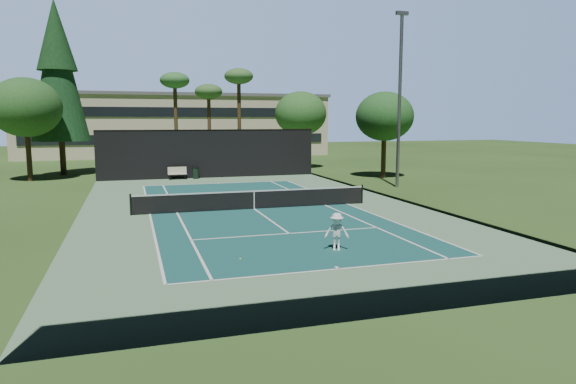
% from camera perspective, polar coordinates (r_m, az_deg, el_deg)
% --- Properties ---
extents(ground, '(160.00, 160.00, 0.00)m').
position_cam_1_polar(ground, '(27.90, -3.78, -1.91)').
color(ground, '#2D4F1D').
rests_on(ground, ground).
extents(apron_slab, '(18.00, 32.00, 0.01)m').
position_cam_1_polar(apron_slab, '(27.90, -3.78, -1.90)').
color(apron_slab, '#608962').
rests_on(apron_slab, ground).
extents(court_surface, '(10.97, 23.77, 0.01)m').
position_cam_1_polar(court_surface, '(27.90, -3.78, -1.89)').
color(court_surface, '#19504D').
rests_on(court_surface, ground).
extents(court_lines, '(11.07, 23.87, 0.01)m').
position_cam_1_polar(court_lines, '(27.90, -3.78, -1.87)').
color(court_lines, white).
rests_on(court_lines, ground).
extents(tennis_net, '(12.90, 0.10, 1.10)m').
position_cam_1_polar(tennis_net, '(27.81, -3.79, -0.78)').
color(tennis_net, black).
rests_on(tennis_net, ground).
extents(fence, '(18.04, 32.05, 4.03)m').
position_cam_1_polar(fence, '(27.69, -3.85, 2.21)').
color(fence, black).
rests_on(fence, ground).
extents(player, '(1.04, 0.83, 1.41)m').
position_cam_1_polar(player, '(19.06, 5.44, -4.42)').
color(player, white).
rests_on(player, ground).
extents(tennis_ball_a, '(0.07, 0.07, 0.07)m').
position_cam_1_polar(tennis_ball_a, '(17.93, -5.31, -7.42)').
color(tennis_ball_a, '#CDF136').
rests_on(tennis_ball_a, ground).
extents(tennis_ball_b, '(0.07, 0.07, 0.07)m').
position_cam_1_polar(tennis_ball_b, '(28.45, -8.38, -1.72)').
color(tennis_ball_b, '#CDDF32').
rests_on(tennis_ball_b, ground).
extents(tennis_ball_c, '(0.07, 0.07, 0.07)m').
position_cam_1_polar(tennis_ball_c, '(30.82, -2.06, -0.89)').
color(tennis_ball_c, '#C2D730').
rests_on(tennis_ball_c, ground).
extents(tennis_ball_d, '(0.07, 0.07, 0.07)m').
position_cam_1_polar(tennis_ball_d, '(32.09, -10.53, -0.67)').
color(tennis_ball_d, '#CFDF32').
rests_on(tennis_ball_d, ground).
extents(park_bench, '(1.50, 0.45, 1.02)m').
position_cam_1_polar(park_bench, '(42.63, -12.20, 2.10)').
color(park_bench, beige).
rests_on(park_bench, ground).
extents(trash_bin, '(0.56, 0.56, 0.95)m').
position_cam_1_polar(trash_bin, '(42.85, -10.22, 2.09)').
color(trash_bin, black).
rests_on(trash_bin, ground).
extents(pine_tree, '(4.80, 4.80, 15.00)m').
position_cam_1_polar(pine_tree, '(49.32, -24.27, 12.84)').
color(pine_tree, '#462D1E').
rests_on(pine_tree, ground).
extents(palm_a, '(2.80, 2.80, 9.32)m').
position_cam_1_polar(palm_a, '(51.05, -12.47, 11.62)').
color(palm_a, '#4B3720').
rests_on(palm_a, ground).
extents(palm_b, '(2.80, 2.80, 8.42)m').
position_cam_1_polar(palm_b, '(53.39, -8.81, 10.65)').
color(palm_b, '#4F3621').
rests_on(palm_b, ground).
extents(palm_c, '(2.80, 2.80, 9.77)m').
position_cam_1_polar(palm_c, '(50.96, -5.49, 12.24)').
color(palm_c, '#44331D').
rests_on(palm_c, ground).
extents(decid_tree_a, '(5.12, 5.12, 7.62)m').
position_cam_1_polar(decid_tree_a, '(51.41, 1.42, 8.69)').
color(decid_tree_a, '#4A341F').
rests_on(decid_tree_a, ground).
extents(decid_tree_b, '(4.80, 4.80, 7.14)m').
position_cam_1_polar(decid_tree_b, '(43.75, 10.68, 8.23)').
color(decid_tree_b, '#4E3721').
rests_on(decid_tree_b, ground).
extents(decid_tree_c, '(5.44, 5.44, 8.09)m').
position_cam_1_polar(decid_tree_c, '(45.43, -27.14, 8.35)').
color(decid_tree_c, '#412D1C').
rests_on(decid_tree_c, ground).
extents(campus_building, '(40.50, 12.50, 8.30)m').
position_cam_1_polar(campus_building, '(73.01, -12.23, 7.35)').
color(campus_building, beige).
rests_on(campus_building, ground).
extents(light_pole, '(0.90, 0.25, 12.22)m').
position_cam_1_polar(light_pole, '(37.56, 12.30, 10.36)').
color(light_pole, gray).
rests_on(light_pole, ground).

